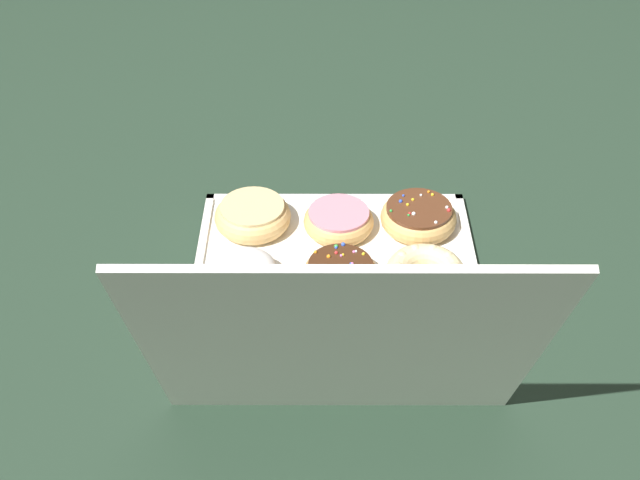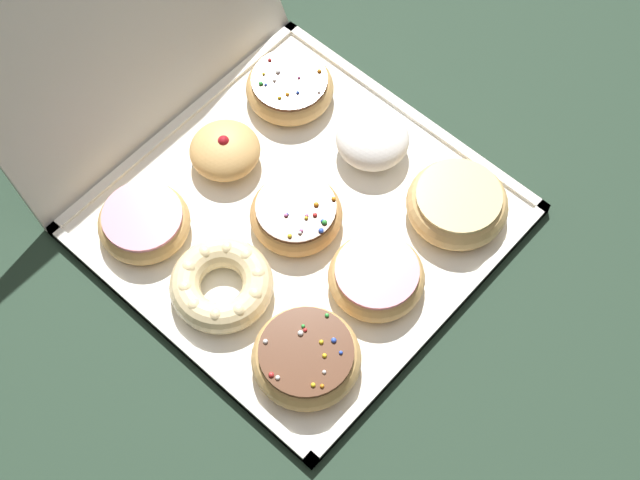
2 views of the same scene
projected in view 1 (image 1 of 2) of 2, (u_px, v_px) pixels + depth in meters
The scene contains 12 objects.
ground_plane at pixel (336, 288), 1.20m from camera, with size 3.00×3.00×0.00m, color #233828.
donut_box at pixel (336, 285), 1.20m from camera, with size 0.41×0.41×0.01m.
box_lid_open at pixel (342, 349), 0.86m from camera, with size 0.41×0.40×0.01m, color white.
sprinkle_donut_0 at pixel (419, 217), 1.28m from camera, with size 0.12×0.12×0.04m.
pink_frosted_donut_1 at pixel (339, 220), 1.28m from camera, with size 0.11×0.11×0.04m.
glazed_ring_donut_2 at pixel (253, 216), 1.28m from camera, with size 0.12×0.12×0.04m.
cruller_donut_3 at pixel (426, 272), 1.19m from camera, with size 0.12×0.12×0.04m.
sprinkle_donut_4 at pixel (340, 272), 1.19m from camera, with size 0.11×0.11×0.04m.
powdered_filled_donut_5 at pixel (246, 268), 1.19m from camera, with size 0.09×0.09×0.05m.
pink_frosted_donut_6 at pixel (437, 335), 1.09m from camera, with size 0.11×0.11×0.03m.
jelly_filled_donut_7 at pixel (340, 332), 1.09m from camera, with size 0.08×0.08×0.05m.
sprinkle_donut_8 at pixel (245, 338), 1.09m from camera, with size 0.11×0.11×0.04m.
Camera 1 is at (0.02, 0.89, 0.82)m, focal length 46.92 mm.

